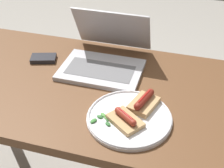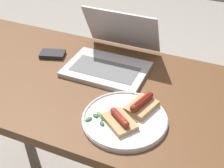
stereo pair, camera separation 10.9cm
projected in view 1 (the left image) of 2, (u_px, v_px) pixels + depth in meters
desk at (83, 103)px, 1.25m from camera, size 1.37×0.66×0.73m
laptop at (105, 58)px, 1.27m from camera, size 0.32×0.32×0.21m
plate at (129, 118)px, 1.02m from camera, size 0.28×0.28×0.02m
sausage_toast_left at (125, 119)px, 0.99m from camera, size 0.14×0.13×0.04m
sausage_toast_middle at (144, 102)px, 1.06m from camera, size 0.10×0.12×0.05m
salad_pile at (101, 119)px, 1.01m from camera, size 0.07×0.06×0.01m
external_drive at (44, 58)px, 1.32m from camera, size 0.12×0.09×0.02m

